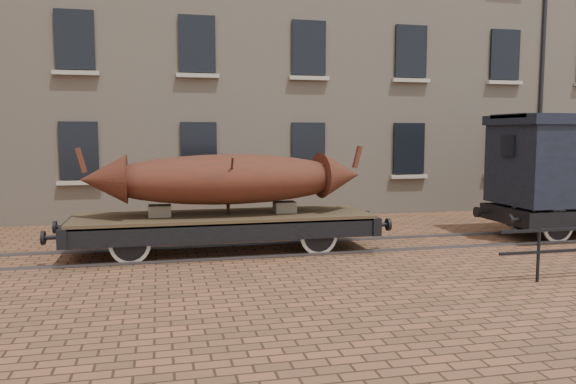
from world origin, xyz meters
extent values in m
plane|color=brown|center=(0.00, 0.00, 0.00)|extent=(90.00, 90.00, 0.00)
cube|color=tan|center=(3.00, 10.00, 7.00)|extent=(40.00, 10.00, 14.00)
cube|color=black|center=(-6.00, 4.96, 2.20)|extent=(1.10, 0.12, 1.70)
cube|color=#ACA391|center=(-6.00, 4.90, 1.25)|extent=(1.30, 0.18, 0.12)
cube|color=black|center=(-2.50, 4.96, 2.20)|extent=(1.10, 0.12, 1.70)
cube|color=#ACA391|center=(-2.50, 4.90, 1.25)|extent=(1.30, 0.18, 0.12)
cube|color=black|center=(1.00, 4.96, 2.20)|extent=(1.10, 0.12, 1.70)
cube|color=#ACA391|center=(1.00, 4.90, 1.25)|extent=(1.30, 0.18, 0.12)
cube|color=black|center=(4.50, 4.96, 2.20)|extent=(1.10, 0.12, 1.70)
cube|color=#ACA391|center=(4.50, 4.90, 1.25)|extent=(1.30, 0.18, 0.12)
cube|color=black|center=(8.00, 4.96, 2.20)|extent=(1.10, 0.12, 1.70)
cube|color=#ACA391|center=(8.00, 4.90, 1.25)|extent=(1.30, 0.18, 0.12)
cube|color=black|center=(-6.00, 4.96, 5.40)|extent=(1.10, 0.12, 1.70)
cube|color=#ACA391|center=(-6.00, 4.90, 4.45)|extent=(1.30, 0.18, 0.12)
cube|color=black|center=(-2.50, 4.96, 5.40)|extent=(1.10, 0.12, 1.70)
cube|color=#ACA391|center=(-2.50, 4.90, 4.45)|extent=(1.30, 0.18, 0.12)
cube|color=black|center=(1.00, 4.96, 5.40)|extent=(1.10, 0.12, 1.70)
cube|color=#ACA391|center=(1.00, 4.90, 4.45)|extent=(1.30, 0.18, 0.12)
cube|color=black|center=(4.50, 4.96, 5.40)|extent=(1.10, 0.12, 1.70)
cube|color=#ACA391|center=(4.50, 4.90, 4.45)|extent=(1.30, 0.18, 0.12)
cube|color=black|center=(8.00, 4.96, 5.40)|extent=(1.10, 0.12, 1.70)
cube|color=#ACA391|center=(8.00, 4.90, 4.45)|extent=(1.30, 0.18, 0.12)
cylinder|color=black|center=(9.50, 4.95, 7.00)|extent=(0.14, 0.14, 14.00)
cube|color=#59595E|center=(0.00, -0.72, 0.03)|extent=(30.00, 0.08, 0.06)
cube|color=#59595E|center=(0.00, 0.72, 0.03)|extent=(30.00, 0.08, 0.06)
cylinder|color=black|center=(3.00, -3.80, 0.50)|extent=(0.06, 0.06, 1.00)
cube|color=#3F3523|center=(-2.31, 0.00, 0.83)|extent=(6.62, 1.94, 0.11)
cube|color=black|center=(-2.31, -0.90, 0.62)|extent=(6.62, 0.14, 0.40)
cube|color=black|center=(-2.31, 0.90, 0.62)|extent=(6.62, 0.14, 0.40)
cube|color=black|center=(-5.62, 0.00, 0.62)|extent=(0.19, 2.03, 0.40)
cylinder|color=black|center=(-5.86, -0.66, 0.62)|extent=(0.31, 0.09, 0.09)
cylinder|color=black|center=(-6.01, -0.66, 0.62)|extent=(0.07, 0.28, 0.28)
cylinder|color=black|center=(-5.86, 0.66, 0.62)|extent=(0.31, 0.09, 0.09)
cylinder|color=black|center=(-6.01, 0.66, 0.62)|extent=(0.07, 0.28, 0.28)
cube|color=black|center=(1.00, 0.00, 0.62)|extent=(0.19, 2.03, 0.40)
cylinder|color=black|center=(1.25, -0.66, 0.62)|extent=(0.31, 0.09, 0.09)
cylinder|color=black|center=(1.40, -0.66, 0.62)|extent=(0.07, 0.28, 0.28)
cylinder|color=black|center=(1.25, 0.66, 0.62)|extent=(0.31, 0.09, 0.09)
cylinder|color=black|center=(1.40, 0.66, 0.62)|extent=(0.07, 0.28, 0.28)
cylinder|color=black|center=(-4.34, 0.00, 0.42)|extent=(0.09, 1.68, 0.09)
cylinder|color=silver|center=(-4.34, -0.72, 0.42)|extent=(0.85, 0.06, 0.85)
cylinder|color=black|center=(-4.34, -0.72, 0.42)|extent=(0.69, 0.09, 0.69)
cube|color=black|center=(-4.34, -0.83, 0.64)|extent=(0.79, 0.07, 0.09)
cylinder|color=silver|center=(-4.34, 0.72, 0.42)|extent=(0.85, 0.06, 0.85)
cylinder|color=black|center=(-4.34, 0.72, 0.42)|extent=(0.69, 0.09, 0.69)
cube|color=black|center=(-4.34, 0.83, 0.64)|extent=(0.79, 0.07, 0.09)
cylinder|color=black|center=(-0.28, 0.00, 0.42)|extent=(0.09, 1.68, 0.09)
cylinder|color=silver|center=(-0.28, -0.72, 0.42)|extent=(0.85, 0.06, 0.85)
cylinder|color=black|center=(-0.28, -0.72, 0.42)|extent=(0.69, 0.09, 0.69)
cube|color=black|center=(-0.28, -0.83, 0.64)|extent=(0.79, 0.07, 0.09)
cylinder|color=silver|center=(-0.28, 0.72, 0.42)|extent=(0.85, 0.06, 0.85)
cylinder|color=black|center=(-0.28, 0.72, 0.42)|extent=(0.69, 0.09, 0.69)
cube|color=black|center=(-0.28, 0.83, 0.64)|extent=(0.79, 0.07, 0.09)
cube|color=black|center=(-2.31, 0.00, 0.49)|extent=(3.53, 0.05, 0.05)
cube|color=#6B624D|center=(-3.72, 0.00, 1.01)|extent=(0.49, 0.44, 0.25)
cube|color=#6B624D|center=(-0.89, 0.00, 1.01)|extent=(0.49, 0.44, 0.25)
ellipsoid|color=#592218|center=(-2.21, 0.00, 1.68)|extent=(5.66, 1.86, 1.12)
cone|color=#592218|center=(-4.87, -0.05, 1.72)|extent=(0.99, 1.09, 1.07)
cube|color=#592218|center=(-5.31, -0.06, 2.14)|extent=(0.23, 0.12, 0.54)
cone|color=#592218|center=(0.46, 0.05, 1.72)|extent=(0.99, 1.09, 1.07)
cube|color=#592218|center=(0.89, 0.06, 2.14)|extent=(0.23, 0.12, 0.54)
cylinder|color=#3F2C1E|center=(-2.21, -0.46, 1.55)|extent=(0.05, 0.96, 1.35)
cylinder|color=#3F2C1E|center=(-2.21, 0.46, 1.55)|extent=(0.05, 0.96, 1.35)
cube|color=black|center=(7.56, 0.97, 0.62)|extent=(5.31, 0.14, 0.40)
cube|color=black|center=(4.91, 0.00, 0.62)|extent=(0.19, 2.12, 0.40)
cylinder|color=black|center=(4.51, -0.71, 0.62)|extent=(0.07, 0.28, 0.28)
cylinder|color=black|center=(4.51, 0.71, 0.62)|extent=(0.07, 0.28, 0.28)
cylinder|color=black|center=(5.88, 0.00, 0.42)|extent=(0.09, 1.68, 0.09)
cylinder|color=silver|center=(5.88, -0.72, 0.42)|extent=(0.85, 0.06, 0.85)
cylinder|color=black|center=(5.88, -0.72, 0.42)|extent=(0.70, 0.09, 0.70)
cylinder|color=silver|center=(5.88, 0.72, 0.42)|extent=(0.85, 0.06, 0.85)
cylinder|color=black|center=(5.88, 0.72, 0.42)|extent=(0.70, 0.09, 0.70)
cube|color=black|center=(4.89, 0.00, 2.39)|extent=(0.07, 0.53, 0.53)
camera|label=1|loc=(-3.71, -12.57, 2.71)|focal=35.00mm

